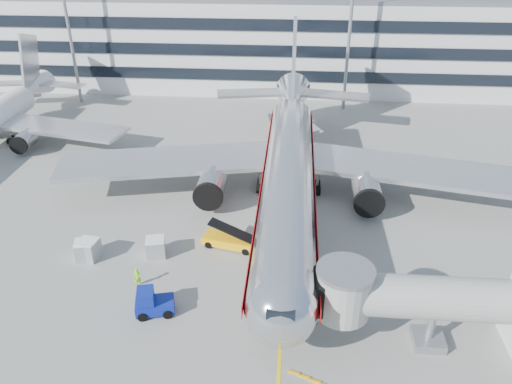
# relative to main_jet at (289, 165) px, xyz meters

# --- Properties ---
(ground) EXTENTS (180.00, 180.00, 0.00)m
(ground) POSITION_rel_main_jet_xyz_m (0.00, -11.72, -4.23)
(ground) COLOR gray
(ground) RESTS_ON ground
(lead_in_line) EXTENTS (0.25, 70.00, 0.01)m
(lead_in_line) POSITION_rel_main_jet_xyz_m (0.00, -1.72, -4.23)
(lead_in_line) COLOR yellow
(lead_in_line) RESTS_ON ground
(main_jet) EXTENTS (50.95, 48.70, 16.06)m
(main_jet) POSITION_rel_main_jet_xyz_m (0.00, 0.00, 0.00)
(main_jet) COLOR silver
(main_jet) RESTS_ON ground
(jet_bridge) EXTENTS (17.80, 4.50, 7.00)m
(jet_bridge) POSITION_rel_main_jet_xyz_m (12.18, -19.72, -0.36)
(jet_bridge) COLOR silver
(jet_bridge) RESTS_ON ground
(terminal) EXTENTS (150.00, 24.25, 15.60)m
(terminal) POSITION_rel_main_jet_xyz_m (0.00, 46.23, 3.57)
(terminal) COLOR silver
(terminal) RESTS_ON ground
(light_mast_west) EXTENTS (2.40, 1.20, 25.45)m
(light_mast_west) POSITION_rel_main_jet_xyz_m (-35.00, 30.28, 10.64)
(light_mast_west) COLOR gray
(light_mast_west) RESTS_ON ground
(light_mast_centre) EXTENTS (2.40, 1.20, 25.45)m
(light_mast_centre) POSITION_rel_main_jet_xyz_m (8.00, 30.28, 10.64)
(light_mast_centre) COLOR gray
(light_mast_centre) RESTS_ON ground
(belt_loader) EXTENTS (5.35, 2.85, 2.50)m
(belt_loader) POSITION_rel_main_jet_xyz_m (-5.14, -8.95, -3.53)
(belt_loader) COLOR #FFB00A
(belt_loader) RESTS_ON ground
(baggage_tug) EXTENTS (3.22, 2.43, 2.19)m
(baggage_tug) POSITION_rel_main_jet_xyz_m (-9.94, -18.21, -3.28)
(baggage_tug) COLOR navy
(baggage_tug) RESTS_ON ground
(cargo_container_left) EXTENTS (1.96, 1.96, 1.81)m
(cargo_container_left) POSITION_rel_main_jet_xyz_m (-17.46, -11.73, -3.32)
(cargo_container_left) COLOR #BABDC2
(cargo_container_left) RESTS_ON ground
(cargo_container_right) EXTENTS (2.02, 2.02, 1.76)m
(cargo_container_right) POSITION_rel_main_jet_xyz_m (-17.72, -11.81, -3.35)
(cargo_container_right) COLOR #BABDC2
(cargo_container_right) RESTS_ON ground
(cargo_container_front) EXTENTS (1.98, 1.98, 1.75)m
(cargo_container_front) POSITION_rel_main_jet_xyz_m (-11.58, -10.92, -3.35)
(cargo_container_front) COLOR #BABDC2
(cargo_container_front) RESTS_ON ground
(ramp_worker) EXTENTS (0.70, 0.59, 1.63)m
(ramp_worker) POSITION_rel_main_jet_xyz_m (-12.01, -15.11, -3.42)
(ramp_worker) COLOR #89FF1A
(ramp_worker) RESTS_ON ground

